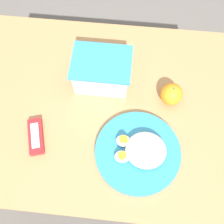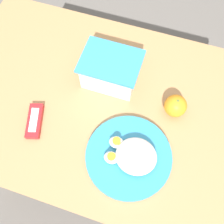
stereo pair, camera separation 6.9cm
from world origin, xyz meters
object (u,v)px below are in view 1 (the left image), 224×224
at_px(food_container, 102,72).
at_px(rice_plate, 139,151).
at_px(candy_bar, 36,136).
at_px(orange_fruit, 171,94).

xyz_separation_m(food_container, rice_plate, (0.14, -0.24, -0.03)).
relative_size(food_container, rice_plate, 0.73).
height_order(rice_plate, candy_bar, rice_plate).
bearing_deg(food_container, candy_bar, -128.40).
distance_m(food_container, candy_bar, 0.28).
bearing_deg(orange_fruit, rice_plate, -114.90).
height_order(food_container, orange_fruit, food_container).
bearing_deg(orange_fruit, food_container, 167.57).
bearing_deg(candy_bar, rice_plate, -3.11).
bearing_deg(orange_fruit, candy_bar, -156.70).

